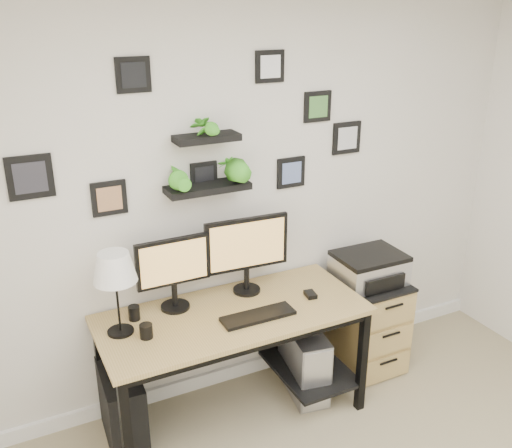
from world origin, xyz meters
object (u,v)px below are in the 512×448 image
pc_tower_grey (304,361)px  desk (237,326)px  monitor_right (247,249)px  table_lamp (114,269)px  pc_tower_black (122,407)px  mug (146,331)px  monitor_left (173,268)px  printer (369,268)px  file_cabinet (367,323)px

pc_tower_grey → desk: bearing=177.5°
monitor_right → table_lamp: 0.85m
pc_tower_black → mug: bearing=-37.7°
desk → monitor_left: (-0.33, 0.16, 0.39)m
monitor_left → mug: size_ratio=5.58×
pc_tower_black → pc_tower_grey: pc_tower_black is taller
table_lamp → pc_tower_grey: bearing=-3.2°
monitor_left → printer: size_ratio=0.99×
table_lamp → pc_tower_black: size_ratio=1.03×
monitor_left → table_lamp: size_ratio=0.94×
mug → pc_tower_black: bearing=139.5°
monitor_right → pc_tower_grey: (0.33, -0.18, -0.81)m
desk → pc_tower_black: desk is taller
file_cabinet → printer: (-0.02, -0.00, 0.44)m
desk → mug: mug is taller
monitor_left → pc_tower_grey: 1.14m
table_lamp → mug: (0.11, -0.12, -0.35)m
monitor_left → pc_tower_black: size_ratio=0.96×
desk → pc_tower_grey: 0.62m
table_lamp → pc_tower_black: table_lamp is taller
mug → pc_tower_black: mug is taller
pc_tower_grey → file_cabinet: 0.58m
desk → table_lamp: bearing=176.4°
mug → file_cabinet: size_ratio=0.12×
table_lamp → printer: table_lamp is taller
desk → pc_tower_grey: desk is taller
pc_tower_grey → printer: printer is taller
file_cabinet → pc_tower_grey: bearing=-172.0°
desk → pc_tower_black: 0.82m
mug → pc_tower_black: 0.59m
desk → monitor_left: monitor_left is taller
pc_tower_black → monitor_right: bearing=9.9°
pc_tower_grey → mug: bearing=-177.2°
pc_tower_black → monitor_left: bearing=18.1°
monitor_left → printer: (1.35, -0.11, -0.24)m
desk → monitor_right: (0.15, 0.16, 0.42)m
table_lamp → monitor_right: bearing=7.9°
printer → pc_tower_grey: bearing=-172.1°
monitor_right → mug: (-0.72, -0.23, -0.26)m
monitor_right → mug: 0.80m
monitor_right → table_lamp: monitor_right is taller
monitor_right → pc_tower_black: monitor_right is taller
table_lamp → file_cabinet: size_ratio=0.73×
pc_tower_grey → printer: size_ratio=1.09×
monitor_right → monitor_left: bearing=179.9°
table_lamp → pc_tower_black: 0.90m
monitor_right → pc_tower_grey: monitor_right is taller
desk → pc_tower_grey: (0.48, -0.02, -0.39)m
monitor_right → mug: monitor_right is taller
monitor_left → printer: monitor_left is taller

